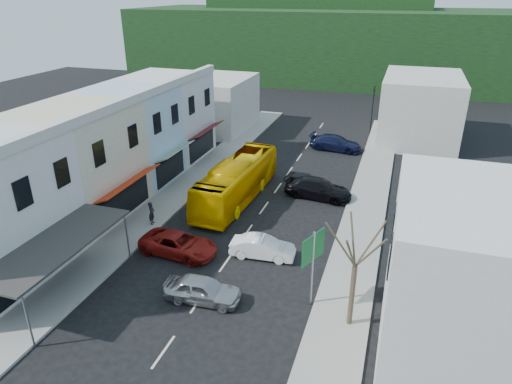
{
  "coord_description": "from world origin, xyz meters",
  "views": [
    {
      "loc": [
        9.18,
        -22.19,
        15.58
      ],
      "look_at": [
        0.0,
        6.0,
        2.2
      ],
      "focal_mm": 32.0,
      "sensor_mm": 36.0,
      "label": 1
    }
  ],
  "objects_px": {
    "car_white": "(263,247)",
    "pedestrian_left": "(152,213)",
    "car_silver": "(203,290)",
    "traffic_signal": "(372,110)",
    "car_red": "(179,244)",
    "direction_sign": "(312,270)",
    "street_tree": "(355,266)",
    "bus": "(237,182)"
  },
  "relations": [
    {
      "from": "car_white",
      "to": "direction_sign",
      "type": "bearing_deg",
      "value": -138.81
    },
    {
      "from": "street_tree",
      "to": "car_silver",
      "type": "bearing_deg",
      "value": -176.76
    },
    {
      "from": "bus",
      "to": "car_silver",
      "type": "distance_m",
      "value": 13.01
    },
    {
      "from": "bus",
      "to": "direction_sign",
      "type": "xyz_separation_m",
      "value": [
        8.29,
        -11.23,
        0.66
      ]
    },
    {
      "from": "street_tree",
      "to": "bus",
      "type": "bearing_deg",
      "value": 130.56
    },
    {
      "from": "car_white",
      "to": "car_red",
      "type": "relative_size",
      "value": 0.96
    },
    {
      "from": "car_red",
      "to": "street_tree",
      "type": "xyz_separation_m",
      "value": [
        11.21,
        -3.46,
        2.82
      ]
    },
    {
      "from": "direction_sign",
      "to": "car_silver",
      "type": "bearing_deg",
      "value": -143.5
    },
    {
      "from": "car_red",
      "to": "traffic_signal",
      "type": "height_order",
      "value": "traffic_signal"
    },
    {
      "from": "direction_sign",
      "to": "car_red",
      "type": "bearing_deg",
      "value": -173.25
    },
    {
      "from": "street_tree",
      "to": "traffic_signal",
      "type": "xyz_separation_m",
      "value": [
        -2.04,
        33.93,
        -0.76
      ]
    },
    {
      "from": "traffic_signal",
      "to": "bus",
      "type": "bearing_deg",
      "value": 53.64
    },
    {
      "from": "traffic_signal",
      "to": "street_tree",
      "type": "bearing_deg",
      "value": 78.39
    },
    {
      "from": "car_red",
      "to": "direction_sign",
      "type": "relative_size",
      "value": 1.04
    },
    {
      "from": "car_red",
      "to": "street_tree",
      "type": "distance_m",
      "value": 12.06
    },
    {
      "from": "car_silver",
      "to": "car_red",
      "type": "xyz_separation_m",
      "value": [
        -3.4,
        3.9,
        0.0
      ]
    },
    {
      "from": "car_red",
      "to": "direction_sign",
      "type": "height_order",
      "value": "direction_sign"
    },
    {
      "from": "direction_sign",
      "to": "pedestrian_left",
      "type": "bearing_deg",
      "value": 179.05
    },
    {
      "from": "bus",
      "to": "pedestrian_left",
      "type": "height_order",
      "value": "bus"
    },
    {
      "from": "bus",
      "to": "street_tree",
      "type": "bearing_deg",
      "value": -46.86
    },
    {
      "from": "direction_sign",
      "to": "street_tree",
      "type": "relative_size",
      "value": 0.63
    },
    {
      "from": "bus",
      "to": "car_silver",
      "type": "bearing_deg",
      "value": -75.49
    },
    {
      "from": "car_silver",
      "to": "traffic_signal",
      "type": "height_order",
      "value": "traffic_signal"
    },
    {
      "from": "pedestrian_left",
      "to": "direction_sign",
      "type": "relative_size",
      "value": 0.38
    },
    {
      "from": "street_tree",
      "to": "traffic_signal",
      "type": "bearing_deg",
      "value": 93.44
    },
    {
      "from": "bus",
      "to": "pedestrian_left",
      "type": "distance_m",
      "value": 7.34
    },
    {
      "from": "car_white",
      "to": "pedestrian_left",
      "type": "height_order",
      "value": "pedestrian_left"
    },
    {
      "from": "car_white",
      "to": "pedestrian_left",
      "type": "xyz_separation_m",
      "value": [
        -8.7,
        1.53,
        0.3
      ]
    },
    {
      "from": "car_red",
      "to": "street_tree",
      "type": "height_order",
      "value": "street_tree"
    },
    {
      "from": "car_white",
      "to": "direction_sign",
      "type": "distance_m",
      "value": 5.57
    },
    {
      "from": "car_white",
      "to": "pedestrian_left",
      "type": "bearing_deg",
      "value": 75.55
    },
    {
      "from": "bus",
      "to": "direction_sign",
      "type": "distance_m",
      "value": 13.98
    },
    {
      "from": "car_red",
      "to": "pedestrian_left",
      "type": "xyz_separation_m",
      "value": [
        -3.53,
        2.84,
        0.3
      ]
    },
    {
      "from": "car_white",
      "to": "street_tree",
      "type": "height_order",
      "value": "street_tree"
    },
    {
      "from": "car_red",
      "to": "traffic_signal",
      "type": "xyz_separation_m",
      "value": [
        9.17,
        30.47,
        2.06
      ]
    },
    {
      "from": "street_tree",
      "to": "car_red",
      "type": "bearing_deg",
      "value": 162.87
    },
    {
      "from": "car_silver",
      "to": "traffic_signal",
      "type": "xyz_separation_m",
      "value": [
        5.77,
        34.37,
        2.06
      ]
    },
    {
      "from": "street_tree",
      "to": "traffic_signal",
      "type": "distance_m",
      "value": 34.0
    },
    {
      "from": "bus",
      "to": "direction_sign",
      "type": "bearing_deg",
      "value": -51.0
    },
    {
      "from": "car_silver",
      "to": "car_red",
      "type": "relative_size",
      "value": 0.96
    },
    {
      "from": "car_red",
      "to": "pedestrian_left",
      "type": "height_order",
      "value": "pedestrian_left"
    },
    {
      "from": "street_tree",
      "to": "pedestrian_left",
      "type": "bearing_deg",
      "value": 156.86
    }
  ]
}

